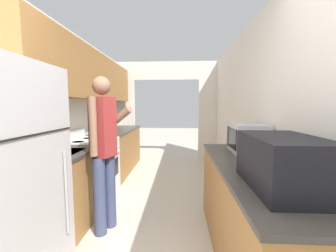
# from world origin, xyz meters

# --- Properties ---
(wall_left) EXTENTS (0.38, 6.97, 2.50)m
(wall_left) POSITION_xyz_m (-1.22, 2.15, 1.53)
(wall_left) COLOR white
(wall_left) RESTS_ON ground_plane
(wall_right) EXTENTS (0.06, 6.97, 2.50)m
(wall_right) POSITION_xyz_m (1.31, 1.68, 1.25)
(wall_right) COLOR white
(wall_right) RESTS_ON ground_plane
(wall_far_with_doorway) EXTENTS (2.95, 0.06, 2.50)m
(wall_far_with_doorway) POSITION_xyz_m (0.00, 4.60, 1.44)
(wall_far_with_doorway) COLOR white
(wall_far_with_doorway) RESTS_ON ground_plane
(counter_left) EXTENTS (0.62, 3.51, 0.89)m
(counter_left) POSITION_xyz_m (-0.98, 2.84, 0.45)
(counter_left) COLOR #9E6B38
(counter_left) RESTS_ON ground_plane
(counter_right) EXTENTS (0.62, 1.94, 0.89)m
(counter_right) POSITION_xyz_m (0.98, 1.05, 0.45)
(counter_right) COLOR #9E6B38
(counter_right) RESTS_ON ground_plane
(range_oven) EXTENTS (0.66, 0.75, 1.03)m
(range_oven) POSITION_xyz_m (-0.97, 2.25, 0.45)
(range_oven) COLOR white
(range_oven) RESTS_ON ground_plane
(person) EXTENTS (0.54, 0.45, 1.71)m
(person) POSITION_xyz_m (-0.48, 1.45, 0.92)
(person) COLOR #384266
(person) RESTS_ON ground_plane
(suitcase) EXTENTS (0.39, 0.64, 0.32)m
(suitcase) POSITION_xyz_m (0.98, 0.57, 1.05)
(suitcase) COLOR black
(suitcase) RESTS_ON counter_right
(microwave) EXTENTS (0.35, 0.47, 0.31)m
(microwave) POSITION_xyz_m (1.08, 1.56, 1.05)
(microwave) COLOR #B7B7BC
(microwave) RESTS_ON counter_right
(knife) EXTENTS (0.16, 0.28, 0.02)m
(knife) POSITION_xyz_m (-0.89, 2.78, 0.90)
(knife) COLOR #B7B7BC
(knife) RESTS_ON counter_left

